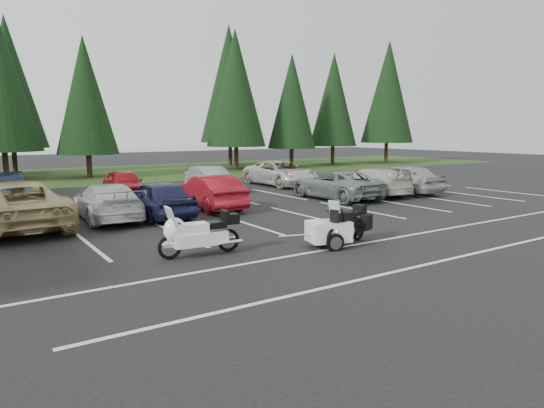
{
  "coord_description": "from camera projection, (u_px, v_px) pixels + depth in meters",
  "views": [
    {
      "loc": [
        -8.04,
        -13.48,
        3.24
      ],
      "look_at": [
        0.58,
        -0.5,
        0.88
      ],
      "focal_mm": 32.0,
      "sensor_mm": 36.0,
      "label": 1
    }
  ],
  "objects": [
    {
      "name": "grass_strip",
      "position": [
        82.0,
        175.0,
        35.75
      ],
      "size": [
        80.0,
        16.0,
        0.01
      ],
      "primitive_type": "cube",
      "color": "#1F3B12",
      "rests_on": "ground"
    },
    {
      "name": "cargo_trailer",
      "position": [
        328.0,
        234.0,
        13.55
      ],
      "size": [
        1.83,
        1.31,
        0.76
      ],
      "primitive_type": null,
      "rotation": [
        0.0,
        0.0,
        -0.25
      ],
      "color": "white",
      "rests_on": "ground"
    },
    {
      "name": "conifer_8",
      "position": [
        334.0,
        100.0,
        46.26
      ],
      "size": [
        4.53,
        4.53,
        10.56
      ],
      "color": "#332316",
      "rests_on": "ground"
    },
    {
      "name": "car_far_1",
      "position": [
        8.0,
        190.0,
        20.96
      ],
      "size": [
        1.99,
        4.78,
        1.38
      ],
      "primitive_type": "imported",
      "rotation": [
        0.0,
        0.0,
        -0.01
      ],
      "color": "#1A2543",
      "rests_on": "ground"
    },
    {
      "name": "car_near_2",
      "position": [
        17.0,
        205.0,
        16.03
      ],
      "size": [
        2.89,
        5.93,
        1.62
      ],
      "primitive_type": "imported",
      "rotation": [
        0.0,
        0.0,
        3.18
      ],
      "color": "tan",
      "rests_on": "ground"
    },
    {
      "name": "car_near_8",
      "position": [
        403.0,
        179.0,
        25.37
      ],
      "size": [
        2.08,
        4.6,
        1.53
      ],
      "primitive_type": "imported",
      "rotation": [
        0.0,
        0.0,
        3.08
      ],
      "color": "#A3A2A7",
      "rests_on": "ground"
    },
    {
      "name": "car_near_5",
      "position": [
        210.0,
        192.0,
        20.25
      ],
      "size": [
        1.73,
        4.4,
        1.43
      ],
      "primitive_type": "imported",
      "rotation": [
        0.0,
        0.0,
        3.09
      ],
      "color": "maroon",
      "rests_on": "ground"
    },
    {
      "name": "car_near_3",
      "position": [
        107.0,
        202.0,
        17.7
      ],
      "size": [
        2.1,
        4.72,
        1.35
      ],
      "primitive_type": "imported",
      "rotation": [
        0.0,
        0.0,
        3.1
      ],
      "color": "silver",
      "rests_on": "ground"
    },
    {
      "name": "conifer_5",
      "position": [
        85.0,
        95.0,
        32.93
      ],
      "size": [
        4.14,
        4.14,
        9.63
      ],
      "color": "#332316",
      "rests_on": "ground"
    },
    {
      "name": "stall_markings",
      "position": [
        221.0,
        221.0,
        17.63
      ],
      "size": [
        32.0,
        16.0,
        0.01
      ],
      "primitive_type": "cube",
      "color": "silver",
      "rests_on": "ground"
    },
    {
      "name": "car_near_6",
      "position": [
        336.0,
        184.0,
        23.2
      ],
      "size": [
        2.32,
        5.01,
        1.39
      ],
      "primitive_type": "imported",
      "rotation": [
        0.0,
        0.0,
        3.15
      ],
      "color": "gray",
      "rests_on": "ground"
    },
    {
      "name": "conifer_9",
      "position": [
        388.0,
        92.0,
        48.33
      ],
      "size": [
        5.19,
        5.19,
        12.1
      ],
      "color": "#332316",
      "rests_on": "ground"
    },
    {
      "name": "conifer_back_b",
      "position": [
        8.0,
        82.0,
        35.43
      ],
      "size": [
        4.97,
        4.97,
        11.58
      ],
      "color": "#332316",
      "rests_on": "ground"
    },
    {
      "name": "conifer_6",
      "position": [
        236.0,
        88.0,
        39.75
      ],
      "size": [
        4.93,
        4.93,
        11.48
      ],
      "color": "#332316",
      "rests_on": "ground"
    },
    {
      "name": "adventure_motorcycle",
      "position": [
        347.0,
        221.0,
        13.77
      ],
      "size": [
        2.43,
        1.49,
        1.4
      ],
      "primitive_type": null,
      "rotation": [
        0.0,
        0.0,
        0.33
      ],
      "color": "black",
      "rests_on": "ground"
    },
    {
      "name": "car_far_3",
      "position": [
        212.0,
        179.0,
        25.97
      ],
      "size": [
        1.45,
        4.08,
        1.34
      ],
      "primitive_type": "imported",
      "rotation": [
        0.0,
        0.0,
        -0.01
      ],
      "color": "gray",
      "rests_on": "ground"
    },
    {
      "name": "car_near_4",
      "position": [
        158.0,
        199.0,
        18.16
      ],
      "size": [
        1.72,
        4.21,
        1.43
      ],
      "primitive_type": "imported",
      "rotation": [
        0.0,
        0.0,
        3.15
      ],
      "color": "#191D3F",
      "rests_on": "ground"
    },
    {
      "name": "car_near_7",
      "position": [
        372.0,
        181.0,
        24.66
      ],
      "size": [
        2.4,
        4.92,
        1.38
      ],
      "primitive_type": "imported",
      "rotation": [
        0.0,
        0.0,
        3.04
      ],
      "color": "beige",
      "rests_on": "ground"
    },
    {
      "name": "touring_motorcycle",
      "position": [
        200.0,
        230.0,
        12.61
      ],
      "size": [
        2.54,
        0.96,
        1.38
      ],
      "primitive_type": null,
      "rotation": [
        0.0,
        0.0,
        -0.08
      ],
      "color": "white",
      "rests_on": "ground"
    },
    {
      "name": "conifer_7",
      "position": [
        292.0,
        101.0,
        42.64
      ],
      "size": [
        4.27,
        4.27,
        9.94
      ],
      "color": "#332316",
      "rests_on": "ground"
    },
    {
      "name": "ground",
      "position": [
        249.0,
        230.0,
        15.98
      ],
      "size": [
        120.0,
        120.0,
        0.0
      ],
      "primitive_type": "plane",
      "color": "black",
      "rests_on": "ground"
    },
    {
      "name": "lake_water",
      "position": [
        60.0,
        156.0,
        63.47
      ],
      "size": [
        70.0,
        50.0,
        0.02
      ],
      "primitive_type": "cube",
      "color": "slate",
      "rests_on": "ground"
    },
    {
      "name": "conifer_back_c",
      "position": [
        229.0,
        84.0,
        44.59
      ],
      "size": [
        5.5,
        5.5,
        12.81
      ],
      "color": "#332316",
      "rests_on": "ground"
    },
    {
      "name": "car_far_2",
      "position": [
        124.0,
        183.0,
        24.01
      ],
      "size": [
        1.77,
        3.97,
        1.33
      ],
      "primitive_type": "imported",
      "rotation": [
        0.0,
        0.0,
        -0.05
      ],
      "color": "maroon",
      "rests_on": "ground"
    },
    {
      "name": "car_far_4",
      "position": [
        281.0,
        173.0,
        28.83
      ],
      "size": [
        2.51,
        5.34,
        1.48
      ],
      "primitive_type": "imported",
      "rotation": [
        0.0,
        0.0,
        0.01
      ],
      "color": "beige",
      "rests_on": "ground"
    }
  ]
}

